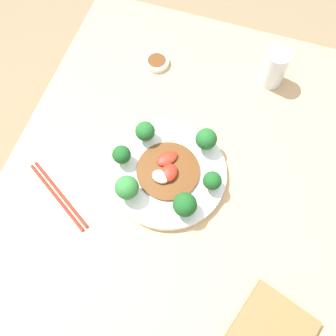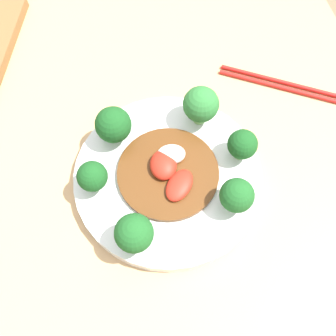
# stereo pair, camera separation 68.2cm
# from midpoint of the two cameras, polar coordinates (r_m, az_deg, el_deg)

# --- Properties ---
(ground_plane) EXTENTS (8.00, 8.00, 0.00)m
(ground_plane) POSITION_cam_midpoint_polar(r_m,az_deg,el_deg) (1.46, -1.93, -23.14)
(ground_plane) COLOR #7F6B4C
(table) EXTENTS (1.12, 0.84, 0.75)m
(table) POSITION_cam_midpoint_polar(r_m,az_deg,el_deg) (1.08, -2.60, -22.80)
(table) COLOR tan
(table) RESTS_ON ground_plane
(plate) EXTENTS (0.28, 0.28, 0.02)m
(plate) POSITION_cam_midpoint_polar(r_m,az_deg,el_deg) (0.70, -5.43, -17.55)
(plate) COLOR white
(plate) RESTS_ON table
(broccoli_southwest) EXTENTS (0.05, 0.05, 0.06)m
(broccoli_southwest) POSITION_cam_midpoint_polar(r_m,az_deg,el_deg) (0.65, -2.61, -25.46)
(broccoli_southwest) COLOR #89B76B
(broccoli_southwest) RESTS_ON plate
(broccoli_northwest) EXTENTS (0.05, 0.05, 0.07)m
(broccoli_northwest) POSITION_cam_midpoint_polar(r_m,az_deg,el_deg) (0.67, -14.45, -21.48)
(broccoli_northwest) COLOR #7AAD5B
(broccoli_northwest) RESTS_ON plate
(broccoli_southeast) EXTENTS (0.05, 0.05, 0.07)m
(broccoli_southeast) POSITION_cam_midpoint_polar(r_m,az_deg,el_deg) (0.66, 2.27, -11.50)
(broccoli_southeast) COLOR #89B76B
(broccoli_southeast) RESTS_ON plate
(broccoli_northeast) EXTENTS (0.05, 0.05, 0.06)m
(broccoli_northeast) POSITION_cam_midpoint_polar(r_m,az_deg,el_deg) (0.68, -10.08, -9.51)
(broccoli_northeast) COLOR #7AAD5B
(broccoli_northeast) RESTS_ON plate
(broccoli_south) EXTENTS (0.04, 0.04, 0.05)m
(broccoli_south) POSITION_cam_midpoint_polar(r_m,az_deg,el_deg) (0.66, 3.35, -20.37)
(broccoli_south) COLOR #70A356
(broccoli_south) RESTS_ON plate
(broccoli_north) EXTENTS (0.04, 0.04, 0.06)m
(broccoli_north) POSITION_cam_midpoint_polar(r_m,az_deg,el_deg) (0.68, -14.97, -14.32)
(broccoli_north) COLOR #7AAD5B
(broccoli_north) RESTS_ON plate
(stirfry_center) EXTENTS (0.15, 0.15, 0.03)m
(stirfry_center) POSITION_cam_midpoint_polar(r_m,az_deg,el_deg) (0.69, -5.71, -17.44)
(stirfry_center) COLOR #5B3314
(stirfry_center) RESTS_ON plate
(drinking_glass) EXTENTS (0.06, 0.06, 0.11)m
(drinking_glass) POSITION_cam_midpoint_polar(r_m,az_deg,el_deg) (0.77, 15.91, 4.30)
(drinking_glass) COLOR silver
(drinking_glass) RESTS_ON table
(chopsticks) EXTENTS (0.13, 0.19, 0.01)m
(chopsticks) POSITION_cam_midpoint_polar(r_m,az_deg,el_deg) (0.77, -26.19, -19.98)
(chopsticks) COLOR red
(chopsticks) RESTS_ON table
(sauce_dish) EXTENTS (0.07, 0.07, 0.02)m
(sauce_dish) POSITION_cam_midpoint_polar(r_m,az_deg,el_deg) (0.82, -6.67, 6.43)
(sauce_dish) COLOR white
(sauce_dish) RESTS_ON table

